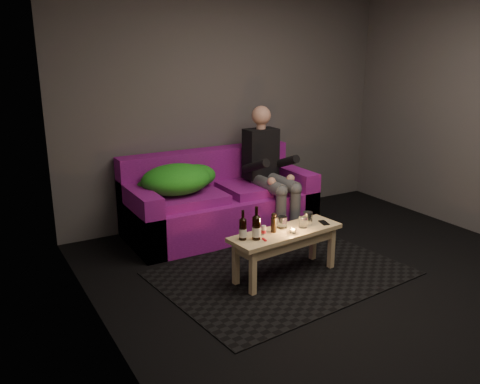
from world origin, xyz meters
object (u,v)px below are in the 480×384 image
object	(u,v)px
sofa	(218,204)
person	(269,167)
beer_bottle_a	(243,229)
beer_bottle_b	(256,227)
steel_cup	(308,218)
coffee_table	(286,239)

from	to	relation	value
sofa	person	size ratio (longest dim) A/B	1.50
beer_bottle_a	beer_bottle_b	xyz separation A→B (m)	(0.10, -0.05, 0.01)
sofa	beer_bottle_a	world-z (taller)	sofa
person	steel_cup	size ratio (longest dim) A/B	11.30
coffee_table	beer_bottle_b	distance (m)	0.37
sofa	coffee_table	xyz separation A→B (m)	(-0.02, -1.29, 0.04)
person	steel_cup	world-z (taller)	person
steel_cup	beer_bottle_b	bearing A→B (deg)	-172.78
person	steel_cup	distance (m)	1.16
beer_bottle_b	beer_bottle_a	bearing A→B (deg)	152.95
person	coffee_table	bearing A→B (deg)	-115.93
coffee_table	beer_bottle_a	bearing A→B (deg)	179.21
sofa	steel_cup	distance (m)	1.29
coffee_table	beer_bottle_b	world-z (taller)	beer_bottle_b
coffee_table	sofa	bearing A→B (deg)	89.21
sofa	coffee_table	bearing A→B (deg)	-90.79
coffee_table	beer_bottle_a	world-z (taller)	beer_bottle_a
beer_bottle_b	coffee_table	bearing A→B (deg)	7.72
sofa	person	world-z (taller)	person
beer_bottle_b	steel_cup	size ratio (longest dim) A/B	2.39
beer_bottle_a	person	bearing A→B (deg)	49.13
beer_bottle_b	steel_cup	xyz separation A→B (m)	(0.57, 0.07, -0.04)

